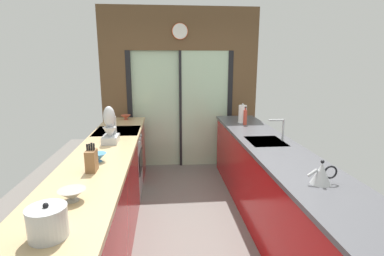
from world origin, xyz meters
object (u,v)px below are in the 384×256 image
at_px(knife_block, 92,160).
at_px(paper_towel_roll, 242,114).
at_px(stand_mixer, 110,129).
at_px(kettle, 322,173).
at_px(mixing_bowl_near, 72,195).
at_px(mixing_bowl_mid, 98,157).
at_px(stock_pot, 48,222).
at_px(oven_range, 119,164).
at_px(mixing_bowl_far, 126,117).
at_px(soap_bottle, 245,117).

relative_size(knife_block, paper_towel_roll, 0.84).
xyz_separation_m(stand_mixer, kettle, (1.78, -1.34, -0.08)).
height_order(mixing_bowl_near, mixing_bowl_mid, same).
distance_m(knife_block, stock_pot, 0.96).
relative_size(oven_range, paper_towel_roll, 3.12).
height_order(mixing_bowl_far, kettle, kettle).
height_order(mixing_bowl_mid, knife_block, knife_block).
relative_size(mixing_bowl_near, knife_block, 0.73).
height_order(mixing_bowl_mid, stand_mixer, stand_mixer).
bearing_deg(stock_pot, knife_block, 90.00).
distance_m(stock_pot, kettle, 1.86).
height_order(kettle, soap_bottle, soap_bottle).
relative_size(mixing_bowl_mid, mixing_bowl_far, 0.97).
bearing_deg(paper_towel_roll, stand_mixer, -151.85).
distance_m(soap_bottle, paper_towel_roll, 0.15).
bearing_deg(knife_block, mixing_bowl_mid, 90.01).
xyz_separation_m(mixing_bowl_mid, kettle, (1.78, -0.67, 0.04)).
xyz_separation_m(mixing_bowl_near, kettle, (1.78, 0.12, 0.04)).
relative_size(mixing_bowl_mid, knife_block, 0.62).
bearing_deg(mixing_bowl_mid, stock_pot, -90.00).
relative_size(mixing_bowl_mid, paper_towel_roll, 0.52).
bearing_deg(soap_bottle, knife_block, -136.26).
distance_m(mixing_bowl_near, kettle, 1.79).
height_order(oven_range, stock_pot, stock_pot).
xyz_separation_m(mixing_bowl_near, mixing_bowl_mid, (-0.00, 0.79, -0.00)).
relative_size(stand_mixer, kettle, 1.80).
height_order(oven_range, knife_block, knife_block).
xyz_separation_m(stock_pot, paper_towel_roll, (1.78, 2.82, 0.05)).
relative_size(mixing_bowl_far, soap_bottle, 0.59).
bearing_deg(mixing_bowl_near, mixing_bowl_mid, 90.00).
bearing_deg(mixing_bowl_near, stand_mixer, 90.00).
bearing_deg(paper_towel_roll, mixing_bowl_mid, -137.75).
bearing_deg(mixing_bowl_near, oven_range, 90.52).
bearing_deg(paper_towel_roll, kettle, -89.95).
bearing_deg(soap_bottle, oven_range, -173.40).
bearing_deg(knife_block, oven_range, 90.71).
distance_m(knife_block, paper_towel_roll, 2.57).
height_order(mixing_bowl_near, knife_block, knife_block).
distance_m(mixing_bowl_mid, stock_pot, 1.20).
bearing_deg(mixing_bowl_near, mixing_bowl_far, 90.00).
xyz_separation_m(knife_block, stand_mixer, (-0.00, 0.90, 0.07)).
distance_m(mixing_bowl_near, paper_towel_roll, 3.00).
bearing_deg(kettle, stock_pot, -163.46).
bearing_deg(mixing_bowl_near, knife_block, 90.00).
xyz_separation_m(stock_pot, soap_bottle, (1.78, 2.67, 0.03)).
xyz_separation_m(mixing_bowl_near, stock_pot, (-0.00, -0.41, 0.04)).
height_order(mixing_bowl_near, stand_mixer, stand_mixer).
bearing_deg(mixing_bowl_far, stock_pot, -90.00).
xyz_separation_m(soap_bottle, paper_towel_roll, (0.00, 0.15, 0.02)).
xyz_separation_m(mixing_bowl_mid, paper_towel_roll, (1.78, 1.62, 0.09)).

